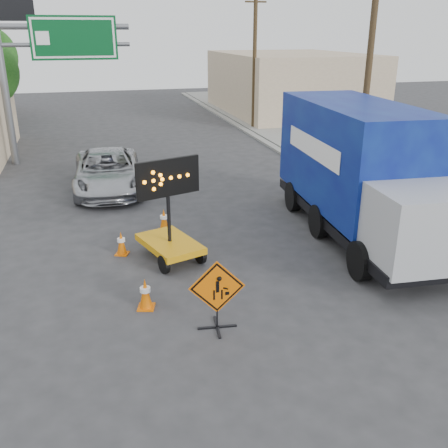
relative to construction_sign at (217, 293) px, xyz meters
name	(u,v)px	position (x,y,z in m)	size (l,w,h in m)	color
ground	(254,351)	(0.52, -1.05, -0.87)	(100.00, 100.00, 0.00)	#2D2D30
curb_right	(294,159)	(7.72, 13.95, -0.81)	(0.40, 60.00, 0.12)	gray
sidewalk_right	(335,156)	(10.02, 13.95, -0.80)	(4.00, 60.00, 0.15)	gray
building_right_far	(289,83)	(13.52, 28.95, 1.43)	(10.00, 14.00, 4.60)	#C6B18F
highway_gantry	(47,57)	(-3.91, 16.91, 4.20)	(6.18, 0.38, 6.90)	slate
utility_pole_near	(368,72)	(8.52, 8.95, 3.81)	(1.80, 0.26, 9.00)	#3F301B
utility_pole_far	(255,56)	(8.52, 22.95, 3.81)	(1.80, 0.26, 9.00)	#3F301B
construction_sign	(217,293)	(0.00, 0.00, 0.00)	(1.24, 0.88, 1.65)	black
arrow_board	(170,237)	(-0.40, 3.89, -0.21)	(1.85, 2.39, 2.99)	#CD8C0B
pickup_truck	(108,171)	(-1.73, 11.27, -0.07)	(2.68, 5.82, 1.62)	#AAACB1
box_truck	(359,179)	(5.70, 4.16, 1.00)	(3.29, 8.88, 4.14)	black
cone_a	(145,293)	(-1.43, 1.30, -0.49)	(0.49, 0.49, 0.78)	#D75C04
cone_b	(121,243)	(-1.74, 4.58, -0.51)	(0.48, 0.48, 0.72)	#D75C04
cone_c	(164,220)	(-0.23, 6.11, -0.49)	(0.43, 0.43, 0.76)	#D75C04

